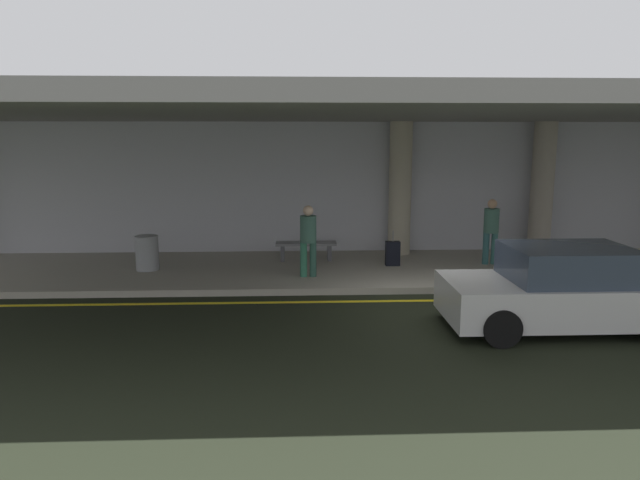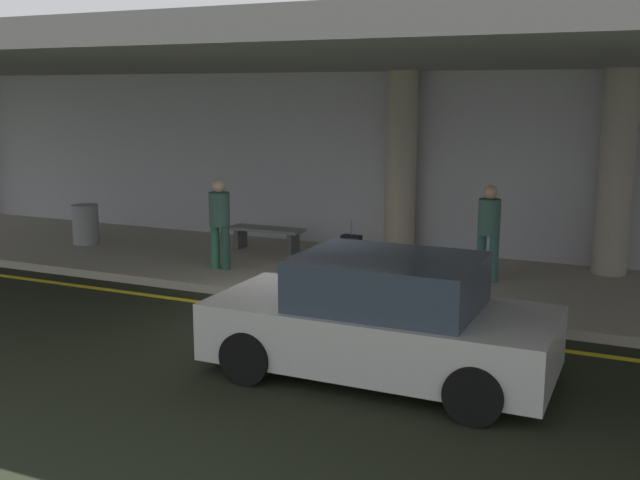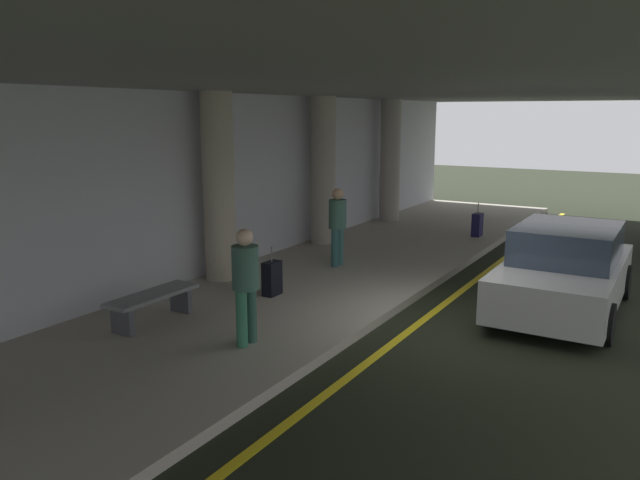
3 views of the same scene
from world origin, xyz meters
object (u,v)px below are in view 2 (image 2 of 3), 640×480
object	(u,v)px
support_column_center	(616,173)
bench_metal	(266,234)
traveler_with_luggage	(489,227)
support_column_left_mid	(401,164)
car_silver	(382,320)
trash_bin_steel	(86,224)
suitcase_upright_secondary	(351,251)
person_waiting_for_ride	(220,218)

from	to	relation	value
support_column_center	bench_metal	bearing A→B (deg)	-173.05
traveler_with_luggage	support_column_left_mid	bearing A→B (deg)	17.91
car_silver	trash_bin_steel	xyz separation A→B (m)	(-8.38, 4.38, -0.14)
traveler_with_luggage	trash_bin_steel	xyz separation A→B (m)	(-8.65, -0.29, -0.54)
suitcase_upright_secondary	bench_metal	world-z (taller)	suitcase_upright_secondary
car_silver	trash_bin_steel	bearing A→B (deg)	153.65
traveler_with_luggage	trash_bin_steel	size ratio (longest dim) A/B	1.98
support_column_left_mid	traveler_with_luggage	distance (m)	2.71
support_column_left_mid	traveler_with_luggage	size ratio (longest dim) A/B	2.17
support_column_center	person_waiting_for_ride	distance (m)	7.17
support_column_left_mid	trash_bin_steel	world-z (taller)	support_column_left_mid
suitcase_upright_secondary	car_silver	bearing A→B (deg)	-84.76
person_waiting_for_ride	suitcase_upright_secondary	xyz separation A→B (m)	(2.17, 1.10, -0.65)
support_column_center	suitcase_upright_secondary	bearing A→B (deg)	-160.82
support_column_left_mid	car_silver	xyz separation A→B (m)	(1.82, -6.15, -1.26)
support_column_left_mid	person_waiting_for_ride	bearing A→B (deg)	-134.66
person_waiting_for_ride	trash_bin_steel	size ratio (longest dim) A/B	1.98
traveler_with_luggage	suitcase_upright_secondary	bearing A→B (deg)	54.49
support_column_center	person_waiting_for_ride	xyz separation A→B (m)	(-6.61, -2.64, -0.86)
car_silver	traveler_with_luggage	bearing A→B (deg)	87.83
car_silver	traveler_with_luggage	size ratio (longest dim) A/B	2.44
support_column_center	support_column_left_mid	bearing A→B (deg)	180.00
car_silver	suitcase_upright_secondary	distance (m)	5.13
traveler_with_luggage	car_silver	bearing A→B (deg)	139.69
support_column_left_mid	suitcase_upright_secondary	size ratio (longest dim) A/B	4.06
trash_bin_steel	traveler_with_luggage	bearing A→B (deg)	1.92
traveler_with_luggage	bench_metal	distance (m)	4.81
support_column_center	trash_bin_steel	world-z (taller)	support_column_center
support_column_center	trash_bin_steel	xyz separation A→B (m)	(-10.56, -1.77, -1.40)
person_waiting_for_ride	bench_metal	size ratio (longest dim) A/B	1.05
support_column_left_mid	car_silver	bearing A→B (deg)	-73.49
car_silver	trash_bin_steel	size ratio (longest dim) A/B	4.82
traveler_with_luggage	trash_bin_steel	distance (m)	8.68
suitcase_upright_secondary	traveler_with_luggage	bearing A→B (deg)	-19.45
support_column_left_mid	bench_metal	distance (m)	3.12
support_column_center	car_silver	xyz separation A→B (m)	(-2.18, -6.15, -1.26)
car_silver	suitcase_upright_secondary	bearing A→B (deg)	117.31
traveler_with_luggage	person_waiting_for_ride	world-z (taller)	same
support_column_center	trash_bin_steel	distance (m)	10.79
suitcase_upright_secondary	bench_metal	bearing A→B (deg)	140.65
bench_metal	suitcase_upright_secondary	bearing A→B (deg)	-18.50
support_column_left_mid	traveler_with_luggage	world-z (taller)	support_column_left_mid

